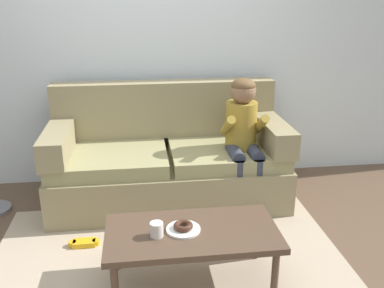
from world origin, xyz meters
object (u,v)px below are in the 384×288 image
(coffee_table, at_px, (192,236))
(toy_controller, at_px, (84,244))
(mug, at_px, (157,230))
(person_child, at_px, (243,131))
(couch, at_px, (168,161))
(donut, at_px, (183,226))

(coffee_table, bearing_deg, toy_controller, 144.77)
(mug, bearing_deg, person_child, 53.63)
(mug, bearing_deg, toy_controller, 132.86)
(couch, height_order, person_child, person_child)
(coffee_table, bearing_deg, donut, 172.46)
(couch, bearing_deg, coffee_table, -87.44)
(coffee_table, distance_m, toy_controller, 0.95)
(couch, xyz_separation_m, donut, (0.00, -1.22, 0.07))
(couch, height_order, donut, couch)
(coffee_table, distance_m, person_child, 1.20)
(coffee_table, relative_size, donut, 8.80)
(toy_controller, bearing_deg, couch, 79.70)
(couch, distance_m, person_child, 0.72)
(couch, bearing_deg, person_child, -19.17)
(mug, xyz_separation_m, toy_controller, (-0.51, 0.55, -0.41))
(toy_controller, bearing_deg, person_child, 54.27)
(donut, xyz_separation_m, toy_controller, (-0.67, 0.51, -0.40))
(coffee_table, xyz_separation_m, person_child, (0.56, 1.01, 0.32))
(mug, bearing_deg, couch, 82.72)
(couch, xyz_separation_m, person_child, (0.61, -0.21, 0.31))
(person_child, bearing_deg, coffee_table, -118.81)
(person_child, xyz_separation_m, mug, (-0.77, -1.05, -0.24))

